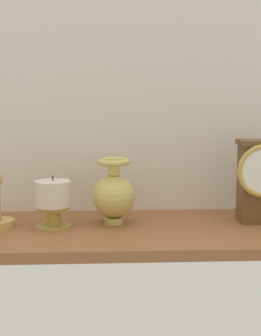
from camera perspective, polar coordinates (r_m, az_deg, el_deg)
name	(u,v)px	position (r cm, az deg, el deg)	size (l,w,h in cm)	color
ground_plane	(142,232)	(115.34, 1.30, -7.49)	(100.00, 36.00, 2.40)	brown
back_wall	(137,88)	(129.54, 0.75, 9.31)	(120.00, 2.00, 65.00)	beige
mantel_clock	(259,179)	(121.54, 14.74, -1.24)	(12.57, 9.55, 20.00)	brown
brass_vase_bulbous	(114,194)	(116.65, -1.95, -3.01)	(10.26, 10.26, 15.72)	tan
pillar_candle_front	(53,200)	(115.53, -8.99, -3.67)	(8.37, 8.37, 12.06)	#AD8E3B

